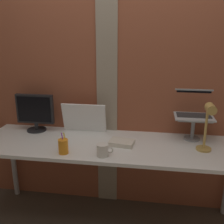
# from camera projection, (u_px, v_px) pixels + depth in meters

# --- Properties ---
(ground_plane) EXTENTS (6.00, 6.00, 0.00)m
(ground_plane) POSITION_uv_depth(u_px,v_px,m) (117.00, 221.00, 2.45)
(ground_plane) COLOR #4C4238
(brick_wall_back) EXTENTS (3.43, 0.16, 2.59)m
(brick_wall_back) POSITION_uv_depth(u_px,v_px,m) (123.00, 74.00, 2.43)
(brick_wall_back) COLOR brown
(brick_wall_back) RESTS_ON ground_plane
(desk) EXTENTS (2.23, 0.65, 0.77)m
(desk) POSITION_uv_depth(u_px,v_px,m) (110.00, 152.00, 2.25)
(desk) COLOR white
(desk) RESTS_ON ground_plane
(monitor) EXTENTS (0.36, 0.18, 0.35)m
(monitor) POSITION_uv_depth(u_px,v_px,m) (35.00, 111.00, 2.48)
(monitor) COLOR black
(monitor) RESTS_ON desk
(laptop_stand) EXTENTS (0.28, 0.22, 0.20)m
(laptop_stand) POSITION_uv_depth(u_px,v_px,m) (193.00, 125.00, 2.29)
(laptop_stand) COLOR gray
(laptop_stand) RESTS_ON desk
(laptop) EXTENTS (0.33, 0.29, 0.22)m
(laptop) POSITION_uv_depth(u_px,v_px,m) (193.00, 109.00, 2.32)
(laptop) COLOR #ADB2B7
(laptop) RESTS_ON laptop_stand
(whiteboard_panel) EXTENTS (0.41, 0.08, 0.28)m
(whiteboard_panel) POSITION_uv_depth(u_px,v_px,m) (84.00, 118.00, 2.46)
(whiteboard_panel) COLOR white
(whiteboard_panel) RESTS_ON desk
(desk_lamp) EXTENTS (0.12, 0.20, 0.40)m
(desk_lamp) POSITION_uv_depth(u_px,v_px,m) (208.00, 122.00, 2.00)
(desk_lamp) COLOR tan
(desk_lamp) RESTS_ON desk
(pen_cup) EXTENTS (0.08, 0.08, 0.17)m
(pen_cup) POSITION_uv_depth(u_px,v_px,m) (63.00, 146.00, 2.05)
(pen_cup) COLOR orange
(pen_cup) RESTS_ON desk
(coffee_mug) EXTENTS (0.13, 0.09, 0.10)m
(coffee_mug) POSITION_uv_depth(u_px,v_px,m) (103.00, 150.00, 2.01)
(coffee_mug) COLOR silver
(coffee_mug) RESTS_ON desk
(paper_clutter_stack) EXTENTS (0.22, 0.17, 0.04)m
(paper_clutter_stack) POSITION_uv_depth(u_px,v_px,m) (122.00, 143.00, 2.21)
(paper_clutter_stack) COLOR silver
(paper_clutter_stack) RESTS_ON desk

